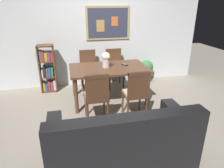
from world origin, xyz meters
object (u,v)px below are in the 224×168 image
dining_chair_far_left (88,66)px  flower_vase (106,59)px  potted_ivy (146,70)px  bookshelf (48,70)px  leather_couch (122,143)px  dining_chair_near_right (136,91)px  dining_chair_far_right (114,65)px  tv_remote (124,65)px  dining_chair_near_left (97,94)px  dining_table (109,72)px

dining_chair_far_left → flower_vase: flower_vase is taller
potted_ivy → flower_vase: bearing=-143.9°
bookshelf → flower_vase: bookshelf is taller
leather_couch → dining_chair_near_right: bearing=62.0°
dining_chair_far_right → bookshelf: bearing=179.5°
dining_chair_near_right → tv_remote: size_ratio=5.85×
dining_chair_far_left → dining_chair_near_left: 1.63m
dining_chair_near_left → tv_remote: 1.16m
dining_chair_near_right → leather_couch: dining_chair_near_right is taller
dining_chair_far_left → dining_chair_near_right: (0.64, -1.64, 0.00)m
dining_chair_near_left → tv_remote: bearing=50.2°
dining_chair_near_right → tv_remote: (0.04, 0.90, 0.21)m
potted_ivy → leather_couch: bearing=-117.5°
dining_chair_far_left → potted_ivy: (1.54, 0.12, -0.25)m
dining_chair_near_left → leather_couch: (0.15, -1.03, -0.23)m
dining_chair_near_right → dining_table: bearing=111.0°
potted_ivy → dining_chair_far_right: bearing=-172.2°
leather_couch → bookshelf: bookshelf is taller
dining_chair_far_left → tv_remote: (0.68, -0.75, 0.21)m
dining_chair_far_right → leather_couch: dining_chair_far_right is taller
tv_remote → potted_ivy: bearing=45.0°
potted_ivy → bookshelf: bearing=-177.5°
dining_chair_far_right → flower_vase: 0.95m
dining_table → dining_chair_far_left: size_ratio=1.72×
bookshelf → leather_couch: bearing=-68.8°
potted_ivy → tv_remote: tv_remote is taller
dining_chair_far_right → dining_chair_near_left: (-0.69, -1.62, 0.00)m
dining_chair_far_left → dining_chair_near_left: same height
dining_chair_near_right → leather_couch: size_ratio=0.51×
dining_chair_far_left → dining_chair_far_right: 0.64m
dining_table → dining_chair_far_right: 0.88m
dining_chair_near_right → tv_remote: 0.92m
dining_chair_near_left → dining_table: bearing=64.6°
flower_vase → dining_chair_far_right: bearing=65.5°
dining_chair_near_right → leather_couch: 1.18m
dining_chair_far_right → flower_vase: size_ratio=2.93×
potted_ivy → flower_vase: (-1.26, -0.92, 0.62)m
potted_ivy → flower_vase: flower_vase is taller
dining_chair_far_left → bookshelf: bearing=179.7°
bookshelf → dining_chair_near_right: bearing=-46.3°
dining_chair_near_left → leather_couch: size_ratio=0.51×
flower_vase → potted_ivy: bearing=36.1°
dining_chair_near_left → potted_ivy: 2.37m
dining_chair_far_left → leather_couch: (0.10, -2.66, -0.23)m
dining_chair_near_right → leather_couch: (-0.54, -1.02, -0.23)m
dining_chair_near_right → bookshelf: size_ratio=0.84×
flower_vase → tv_remote: (0.40, 0.06, -0.16)m
dining_table → bookshelf: bookshelf is taller
bookshelf → tv_remote: bookshelf is taller
dining_chair_near_left → dining_chair_near_right: bearing=-1.3°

